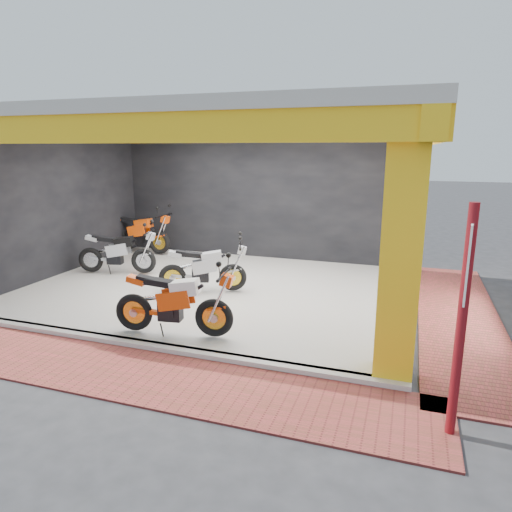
# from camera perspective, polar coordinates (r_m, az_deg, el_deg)

# --- Properties ---
(ground) EXTENTS (80.00, 80.00, 0.00)m
(ground) POSITION_cam_1_polar(r_m,az_deg,el_deg) (8.26, -10.31, -8.41)
(ground) COLOR #2D2D30
(ground) RESTS_ON ground
(showroom_floor) EXTENTS (8.00, 6.00, 0.10)m
(showroom_floor) POSITION_cam_1_polar(r_m,az_deg,el_deg) (9.93, -4.73, -4.17)
(showroom_floor) COLOR white
(showroom_floor) RESTS_ON ground
(showroom_ceiling) EXTENTS (8.40, 6.40, 0.20)m
(showroom_ceiling) POSITION_cam_1_polar(r_m,az_deg,el_deg) (9.49, -5.15, 16.73)
(showroom_ceiling) COLOR beige
(showroom_ceiling) RESTS_ON corner_column
(back_wall) EXTENTS (8.20, 0.20, 3.50)m
(back_wall) POSITION_cam_1_polar(r_m,az_deg,el_deg) (12.44, 0.86, 7.43)
(back_wall) COLOR black
(back_wall) RESTS_ON ground
(left_wall) EXTENTS (0.20, 6.20, 3.50)m
(left_wall) POSITION_cam_1_polar(r_m,az_deg,el_deg) (11.81, -23.56, 6.01)
(left_wall) COLOR black
(left_wall) RESTS_ON ground
(corner_column) EXTENTS (0.50, 0.50, 3.50)m
(corner_column) POSITION_cam_1_polar(r_m,az_deg,el_deg) (6.06, 17.72, 0.47)
(corner_column) COLOR yellow
(corner_column) RESTS_ON ground
(header_beam_front) EXTENTS (8.40, 0.30, 0.40)m
(header_beam_front) POSITION_cam_1_polar(r_m,az_deg,el_deg) (6.84, -15.69, 15.11)
(header_beam_front) COLOR yellow
(header_beam_front) RESTS_ON corner_column
(header_beam_right) EXTENTS (0.30, 6.40, 0.40)m
(header_beam_right) POSITION_cam_1_polar(r_m,az_deg,el_deg) (8.67, 20.68, 14.29)
(header_beam_right) COLOR yellow
(header_beam_right) RESTS_ON corner_column
(floor_kerb) EXTENTS (8.00, 0.20, 0.10)m
(floor_kerb) POSITION_cam_1_polar(r_m,az_deg,el_deg) (7.44, -14.19, -10.71)
(floor_kerb) COLOR white
(floor_kerb) RESTS_ON ground
(paver_front) EXTENTS (9.00, 1.40, 0.03)m
(paver_front) POSITION_cam_1_polar(r_m,az_deg,el_deg) (6.89, -17.77, -13.33)
(paver_front) COLOR #993532
(paver_front) RESTS_ON ground
(paver_right) EXTENTS (1.40, 7.00, 0.03)m
(paver_right) POSITION_cam_1_polar(r_m,az_deg,el_deg) (9.23, 24.00, -6.94)
(paver_right) COLOR #993532
(paver_right) RESTS_ON ground
(signpost) EXTENTS (0.10, 0.35, 2.53)m
(signpost) POSITION_cam_1_polar(r_m,az_deg,el_deg) (5.12, 24.40, -6.67)
(signpost) COLOR maroon
(signpost) RESTS_ON ground
(moto_hero) EXTENTS (2.17, 1.06, 1.27)m
(moto_hero) POSITION_cam_1_polar(r_m,az_deg,el_deg) (7.15, -5.31, -5.45)
(moto_hero) COLOR #DD4109
(moto_hero) RESTS_ON showroom_floor
(moto_row_a) EXTENTS (2.05, 1.35, 1.18)m
(moto_row_a) POSITION_cam_1_polar(r_m,az_deg,el_deg) (9.44, -2.94, -1.05)
(moto_row_a) COLOR #A8AAB0
(moto_row_a) RESTS_ON showroom_floor
(moto_row_b) EXTENTS (2.12, 1.21, 1.22)m
(moto_row_b) POSITION_cam_1_polar(r_m,az_deg,el_deg) (11.08, -13.95, 0.86)
(moto_row_b) COLOR #A9ABB0
(moto_row_b) RESTS_ON showroom_floor
(moto_row_c) EXTENTS (2.23, 0.89, 1.35)m
(moto_row_c) POSITION_cam_1_polar(r_m,az_deg,el_deg) (13.03, -12.06, 3.07)
(moto_row_c) COLOR #FF4E0A
(moto_row_c) RESTS_ON showroom_floor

